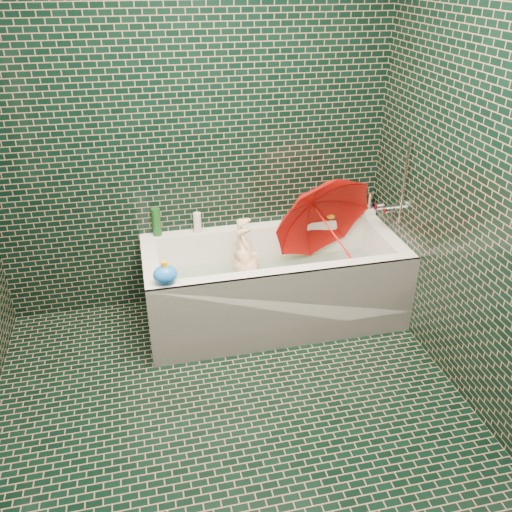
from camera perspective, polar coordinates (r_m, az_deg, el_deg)
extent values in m
plane|color=black|center=(2.99, -1.76, -18.43)|extent=(2.80, 2.80, 0.00)
plane|color=black|center=(3.54, -6.75, 13.15)|extent=(2.80, 0.00, 2.80)
plane|color=black|center=(2.77, 25.31, 6.05)|extent=(0.00, 2.80, 2.80)
cube|color=white|center=(3.78, 1.79, -5.30)|extent=(1.70, 0.75, 0.15)
cube|color=white|center=(3.91, 0.65, 0.64)|extent=(1.70, 0.10, 0.40)
cube|color=white|center=(3.37, 3.27, -4.44)|extent=(1.70, 0.10, 0.40)
cube|color=white|center=(3.90, 13.31, -0.31)|extent=(0.10, 0.55, 0.40)
cube|color=white|center=(3.54, -10.78, -3.18)|extent=(0.10, 0.55, 0.40)
cube|color=white|center=(3.38, 3.43, -5.87)|extent=(1.70, 0.02, 0.55)
cube|color=green|center=(3.74, 1.81, -4.28)|extent=(1.35, 0.47, 0.01)
cube|color=silver|center=(3.66, 1.85, -2.39)|extent=(1.48, 0.53, 0.00)
cylinder|color=silver|center=(3.74, 14.37, 4.83)|extent=(0.14, 0.05, 0.05)
cylinder|color=silver|center=(3.76, 12.88, 5.11)|extent=(0.05, 0.04, 0.04)
cylinder|color=silver|center=(3.58, 15.35, 7.39)|extent=(0.01, 0.01, 0.55)
imported|color=beige|center=(3.61, -0.44, -2.67)|extent=(0.91, 0.55, 0.32)
imported|color=red|center=(3.61, 7.97, 2.61)|extent=(0.99, 0.95, 1.04)
imported|color=white|center=(4.04, 11.88, 4.15)|extent=(0.13, 0.13, 0.28)
imported|color=#4C2079|center=(4.06, 11.75, 4.28)|extent=(0.11, 0.11, 0.21)
imported|color=#154919|center=(4.00, 10.42, 4.05)|extent=(0.16, 0.16, 0.16)
cylinder|color=#154919|center=(3.97, 10.74, 5.65)|extent=(0.07, 0.07, 0.24)
cylinder|color=silver|center=(4.04, 11.79, 5.45)|extent=(0.07, 0.07, 0.17)
cylinder|color=#154919|center=(3.70, -10.44, 3.54)|extent=(0.06, 0.06, 0.19)
cylinder|color=white|center=(3.70, -6.19, 3.47)|extent=(0.06, 0.06, 0.15)
ellipsoid|color=yellow|center=(3.93, 7.90, 4.29)|extent=(0.10, 0.09, 0.06)
sphere|color=yellow|center=(3.93, 8.34, 4.89)|extent=(0.04, 0.04, 0.04)
cone|color=orange|center=(3.94, 8.60, 4.91)|extent=(0.02, 0.02, 0.02)
ellipsoid|color=#1A75F1|center=(3.14, -9.52, -1.95)|extent=(0.14, 0.12, 0.11)
cylinder|color=yellow|center=(3.11, -9.62, -0.93)|extent=(0.04, 0.04, 0.04)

